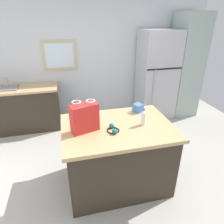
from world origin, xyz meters
name	(u,v)px	position (x,y,z in m)	size (l,w,h in m)	color
ground	(124,178)	(0.00, 0.00, 0.00)	(5.96, 5.96, 0.00)	#ADA89E
back_wall	(95,56)	(-0.01, 2.24, 1.37)	(4.96, 0.13, 2.73)	silver
kitchen_island	(117,155)	(-0.12, -0.03, 0.45)	(1.37, 0.99, 0.90)	#33281E
refrigerator	(156,76)	(1.27, 1.83, 0.95)	(0.77, 0.70, 1.90)	#B7B7BC
tall_cabinet	(186,67)	(1.96, 1.83, 1.11)	(0.57, 0.62, 2.23)	#9EB2A8
sink_counter	(23,108)	(-1.59, 1.87, 0.45)	(1.44, 0.62, 1.07)	#33281E
shopping_bag	(85,118)	(-0.52, -0.05, 1.07)	(0.34, 0.23, 0.38)	red
small_box	(138,108)	(0.26, 0.29, 0.96)	(0.11, 0.12, 0.12)	#4775B7
bottle	(143,118)	(0.19, -0.08, 1.00)	(0.06, 0.06, 0.23)	white
ear_defenders	(113,129)	(-0.20, -0.13, 0.93)	(0.15, 0.20, 0.06)	black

